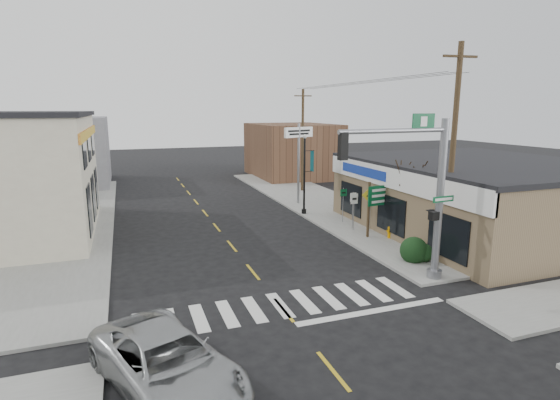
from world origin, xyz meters
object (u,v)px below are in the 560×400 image
object	(u,v)px
fire_hydrant	(389,231)
utility_pole_near	(453,150)
suv	(166,362)
dance_center_sign	(299,143)
traffic_signal_pole	(424,184)
bare_tree	(412,167)
lamp_post	(305,168)
utility_pole_far	(303,140)
guide_sign	(380,201)

from	to	relation	value
fire_hydrant	utility_pole_near	xyz separation A→B (m)	(1.00, -3.30, 4.76)
suv	fire_hydrant	world-z (taller)	suv
suv	utility_pole_near	distance (m)	15.84
dance_center_sign	traffic_signal_pole	bearing A→B (deg)	-116.93
fire_hydrant	bare_tree	xyz separation A→B (m)	(0.61, -0.79, 3.68)
suv	dance_center_sign	bearing A→B (deg)	38.37
suv	dance_center_sign	world-z (taller)	dance_center_sign
lamp_post	bare_tree	distance (m)	8.31
lamp_post	bare_tree	xyz separation A→B (m)	(2.75, -7.78, 0.93)
bare_tree	fire_hydrant	bearing A→B (deg)	127.92
suv	utility_pole_near	xyz separation A→B (m)	(13.92, 6.05, 4.51)
utility_pole_far	bare_tree	bearing A→B (deg)	-84.61
traffic_signal_pole	utility_pole_near	bearing A→B (deg)	31.30
dance_center_sign	fire_hydrant	bearing A→B (deg)	-106.09
utility_pole_far	suv	bearing A→B (deg)	-112.97
traffic_signal_pole	bare_tree	xyz separation A→B (m)	(2.91, 4.82, -0.03)
fire_hydrant	dance_center_sign	distance (m)	11.16
utility_pole_near	utility_pole_far	distance (m)	18.33
traffic_signal_pole	guide_sign	world-z (taller)	traffic_signal_pole
suv	lamp_post	distance (m)	19.74
guide_sign	lamp_post	world-z (taller)	lamp_post
bare_tree	guide_sign	bearing A→B (deg)	123.91
fire_hydrant	bare_tree	size ratio (longest dim) A/B	0.13
guide_sign	bare_tree	distance (m)	2.62
guide_sign	lamp_post	bearing A→B (deg)	97.43
suv	traffic_signal_pole	xyz separation A→B (m)	(10.63, 3.75, 3.46)
bare_tree	utility_pole_far	distance (m)	15.81
utility_pole_near	utility_pole_far	bearing A→B (deg)	95.82
utility_pole_near	fire_hydrant	bearing A→B (deg)	112.66
utility_pole_near	guide_sign	bearing A→B (deg)	114.36
traffic_signal_pole	lamp_post	world-z (taller)	traffic_signal_pole
dance_center_sign	suv	bearing A→B (deg)	-144.01
fire_hydrant	lamp_post	distance (m)	7.82
traffic_signal_pole	utility_pole_near	world-z (taller)	utility_pole_near
traffic_signal_pole	lamp_post	xyz separation A→B (m)	(0.16, 12.60, -0.96)
bare_tree	utility_pole_far	world-z (taller)	utility_pole_far
lamp_post	utility_pole_far	distance (m)	8.71
traffic_signal_pole	utility_pole_near	size ratio (longest dim) A/B	0.69
fire_hydrant	bare_tree	distance (m)	3.81
lamp_post	dance_center_sign	distance (m)	3.66
traffic_signal_pole	utility_pole_far	world-z (taller)	utility_pole_far
lamp_post	utility_pole_near	world-z (taller)	utility_pole_near
utility_pole_near	traffic_signal_pole	bearing A→B (deg)	-139.29
suv	guide_sign	bearing A→B (deg)	17.17
fire_hydrant	traffic_signal_pole	bearing A→B (deg)	-112.31
dance_center_sign	utility_pole_near	distance (m)	13.76
traffic_signal_pole	bare_tree	bearing A→B (deg)	55.24
traffic_signal_pole	utility_pole_near	xyz separation A→B (m)	(3.30, 2.30, 1.05)
fire_hydrant	lamp_post	size ratio (longest dim) A/B	0.13
suv	lamp_post	size ratio (longest dim) A/B	1.01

